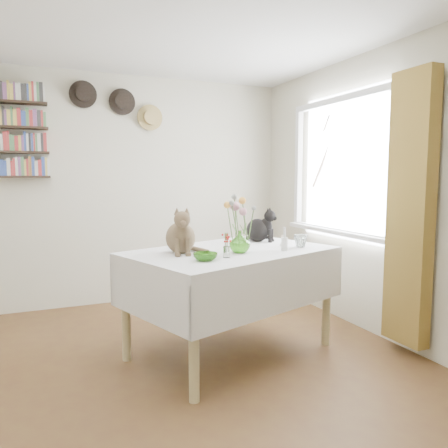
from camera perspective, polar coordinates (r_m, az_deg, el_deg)
name	(u,v)px	position (r m, az deg, el deg)	size (l,w,h in m)	color
room	(165,201)	(2.73, -7.66, 2.94)	(4.08, 4.58, 2.58)	brown
window	(341,177)	(4.36, 15.09, 5.92)	(0.12, 1.52, 1.32)	white
curtain	(410,210)	(3.64, 23.15, 1.73)	(0.12, 0.38, 2.10)	brown
dining_table	(231,276)	(3.46, 0.88, -6.74)	(1.79, 1.44, 0.83)	white
tabby_cat	(180,229)	(3.28, -5.72, -0.70)	(0.24, 0.30, 0.36)	brown
black_cat	(258,224)	(3.87, 4.41, 0.01)	(0.20, 0.26, 0.31)	black
flower_vase	(240,242)	(3.29, 2.08, -2.33)	(0.16, 0.16, 0.17)	#7DCE4E
green_bowl	(205,257)	(2.99, -2.45, -4.30)	(0.17, 0.17, 0.05)	#7DCE4E
drinking_glass	(301,241)	(3.60, 9.97, -2.20)	(0.11, 0.11, 0.10)	white
candlestick	(284,243)	(3.42, 7.90, -2.44)	(0.05, 0.05, 0.18)	white
berry_jar	(226,245)	(3.09, 0.33, -2.79)	(0.05, 0.05, 0.20)	white
porcelain_figurine	(282,241)	(3.65, 7.64, -2.23)	(0.05, 0.05, 0.09)	white
flower_bouquet	(239,208)	(3.27, 2.03, 2.14)	(0.17, 0.13, 0.39)	#4C7233
wall_hats	(119,104)	(4.95, -13.50, 14.94)	(0.98, 0.09, 0.48)	black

